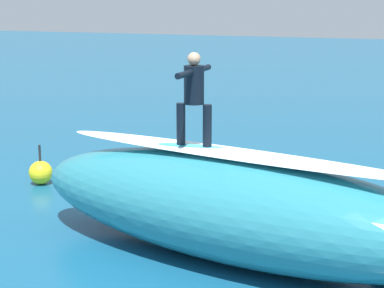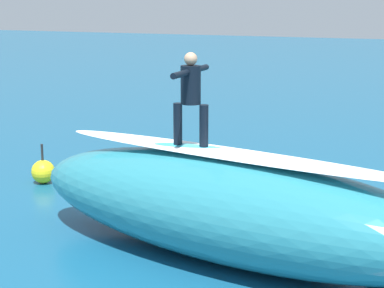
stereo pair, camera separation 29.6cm
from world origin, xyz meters
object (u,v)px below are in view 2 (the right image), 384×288
at_px(surfer_riding, 191,92).
at_px(surfer_paddling, 198,168).
at_px(surfboard_riding, 191,148).
at_px(buoy_marker, 43,172).
at_px(surfboard_paddling, 193,174).

distance_m(surfer_riding, surfer_paddling, 5.36).
bearing_deg(surfer_paddling, surfer_riding, 110.97).
distance_m(surfboard_riding, buoy_marker, 5.59).
height_order(surfboard_paddling, buoy_marker, buoy_marker).
height_order(surfboard_riding, surfer_paddling, surfboard_riding).
distance_m(surfer_paddling, buoy_marker, 3.71).
bearing_deg(surfboard_paddling, buoy_marker, 33.46).
xyz_separation_m(surfboard_riding, surfer_riding, (0.00, 0.00, 0.95)).
bearing_deg(buoy_marker, surfer_paddling, -146.78).
height_order(surfboard_riding, surfboard_paddling, surfboard_riding).
bearing_deg(surfboard_riding, surfer_paddling, -70.39).
xyz_separation_m(surfboard_paddling, buoy_marker, (2.97, 2.03, 0.25)).
relative_size(surfboard_riding, surfer_riding, 1.17).
relative_size(surfer_paddling, buoy_marker, 1.77).
distance_m(surfer_riding, surfboard_paddling, 5.48).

